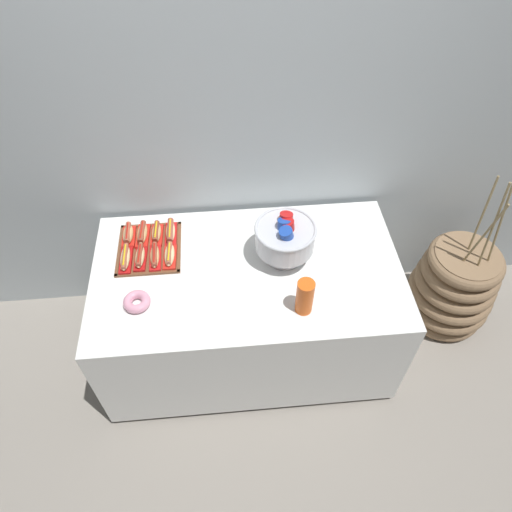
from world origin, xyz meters
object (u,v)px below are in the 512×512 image
Objects in this scene: hot_dog_1 at (140,257)px; hot_dog_6 at (157,233)px; hot_dog_7 at (171,232)px; hot_dog_3 at (170,255)px; punch_bowl at (285,237)px; donut at (137,302)px; buffet_table at (248,308)px; floor_vase at (452,287)px; serving_tray at (150,249)px; hot_dog_4 at (128,235)px; hot_dog_0 at (125,258)px; hot_dog_5 at (142,234)px; cup_stack at (305,297)px; hot_dog_2 at (155,256)px.

hot_dog_6 is (0.08, 0.16, -0.00)m from hot_dog_1.
hot_dog_3 is at bearing -90.17° from hot_dog_7.
donut is at bearing -162.23° from punch_bowl.
buffet_table is 9.41× the size of hot_dog_7.
floor_vase reaches higher than hot_dog_3.
serving_tray is 2.37× the size of hot_dog_4.
hot_dog_0 is 0.82m from punch_bowl.
hot_dog_1 is 0.53× the size of punch_bowl.
hot_dog_5 is 0.78m from punch_bowl.
hot_dog_5 is at bearing 145.84° from cup_stack.
hot_dog_4 is at bearing 89.83° from hot_dog_0.
donut is at bearing -95.90° from serving_tray.
donut is at bearing -162.47° from buffet_table.
punch_bowl is 0.79m from donut.
hot_dog_1 is at bearing -65.73° from hot_dog_4.
hot_dog_2 reaches higher than donut.
donut is (-0.15, -0.44, -0.01)m from hot_dog_7.
hot_dog_3 reaches higher than hot_dog_0.
hot_dog_0 is at bearing 105.64° from donut.
serving_tray is at bearing -65.73° from hot_dog_5.
hot_dog_3 is at bearing 165.67° from buffet_table.
floor_vase is 1.24m from punch_bowl.
hot_dog_6 is at bearing 150.39° from buffet_table.
hot_dog_0 reaches higher than donut.
hot_dog_3 is at bearing -0.17° from hot_dog_1.
hot_dog_1 is at bearing 179.83° from hot_dog_3.
punch_bowl is (0.67, -0.03, 0.12)m from hot_dog_2.
hot_dog_3 is (-1.67, -0.02, 0.49)m from floor_vase.
hot_dog_0 is 0.59× the size of punch_bowl.
hot_dog_6 reaches higher than hot_dog_0.
hot_dog_6 is at bearing 143.15° from cup_stack.
punch_bowl is 0.34m from cup_stack.
serving_tray is (-0.51, 0.18, 0.36)m from buffet_table.
hot_dog_4 is (-0.22, 0.17, 0.00)m from hot_dog_3.
hot_dog_7 reaches higher than donut.
hot_dog_5 reaches higher than hot_dog_3.
hot_dog_1 is 0.22m from hot_dog_7.
cup_stack reaches higher than buffet_table.
hot_dog_2 is (-1.75, -0.02, 0.49)m from floor_vase.
serving_tray is 0.36m from donut.
cup_stack is (-1.03, -0.39, 0.56)m from floor_vase.
serving_tray is 1.17× the size of punch_bowl.
cup_stack is 1.49× the size of donut.
hot_dog_7 is 0.84m from cup_stack.
cup_stack is at bearing -31.79° from hot_dog_4.
buffet_table is at bearing -9.29° from hot_dog_0.
floor_vase reaches higher than hot_dog_1.
hot_dog_4 is 0.44m from donut.
hot_dog_5 is at bearing 179.83° from hot_dog_6.
hot_dog_4 is at bearing 175.73° from floor_vase.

